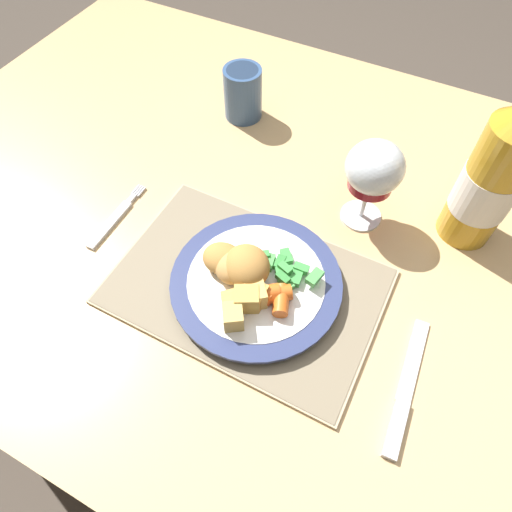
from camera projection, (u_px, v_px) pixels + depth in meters
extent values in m
plane|color=#4C4238|center=(275.00, 381.00, 1.32)|extent=(6.00, 6.00, 0.00)
cube|color=tan|center=(291.00, 228.00, 0.73)|extent=(1.41, 0.92, 0.04)
cube|color=tan|center=(147.00, 134.00, 1.41)|extent=(0.06, 0.06, 0.70)
cube|color=tan|center=(246.00, 286.00, 0.64)|extent=(0.37, 0.25, 0.01)
cube|color=#807259|center=(246.00, 285.00, 0.64)|extent=(0.36, 0.24, 0.00)
cylinder|color=white|center=(256.00, 285.00, 0.63)|extent=(0.19, 0.19, 0.01)
cylinder|color=navy|center=(256.00, 281.00, 0.63)|extent=(0.24, 0.24, 0.01)
cylinder|color=white|center=(256.00, 280.00, 0.62)|extent=(0.19, 0.19, 0.00)
ellipsoid|color=tan|center=(232.00, 267.00, 0.61)|extent=(0.06, 0.07, 0.04)
ellipsoid|color=#B77F3D|center=(247.00, 266.00, 0.61)|extent=(0.09, 0.09, 0.05)
ellipsoid|color=#B77F3D|center=(223.00, 259.00, 0.62)|extent=(0.06, 0.05, 0.03)
ellipsoid|color=#A87033|center=(232.00, 264.00, 0.62)|extent=(0.07, 0.07, 0.03)
cube|color=#4CA84C|center=(269.00, 262.00, 0.63)|extent=(0.02, 0.03, 0.01)
cube|color=green|center=(285.00, 272.00, 0.62)|extent=(0.03, 0.03, 0.01)
cube|color=green|center=(301.00, 268.00, 0.62)|extent=(0.02, 0.01, 0.01)
cube|color=#4CA84C|center=(315.00, 277.00, 0.61)|extent=(0.02, 0.03, 0.01)
cube|color=green|center=(287.00, 256.00, 0.64)|extent=(0.03, 0.03, 0.01)
cube|color=green|center=(264.00, 256.00, 0.63)|extent=(0.02, 0.02, 0.01)
cube|color=green|center=(296.00, 277.00, 0.62)|extent=(0.02, 0.03, 0.01)
cube|color=#4CA84C|center=(287.00, 282.00, 0.61)|extent=(0.03, 0.03, 0.01)
cube|color=green|center=(287.00, 277.00, 0.62)|extent=(0.02, 0.03, 0.01)
cube|color=#338438|center=(280.00, 263.00, 0.63)|extent=(0.01, 0.02, 0.01)
cube|color=#338438|center=(283.00, 278.00, 0.61)|extent=(0.02, 0.02, 0.01)
cube|color=green|center=(285.00, 268.00, 0.62)|extent=(0.02, 0.02, 0.01)
cylinder|color=orange|center=(261.00, 295.00, 0.59)|extent=(0.05, 0.05, 0.02)
cylinder|color=orange|center=(274.00, 295.00, 0.60)|extent=(0.05, 0.05, 0.02)
cylinder|color=orange|center=(281.00, 301.00, 0.59)|extent=(0.03, 0.05, 0.02)
cylinder|color=orange|center=(256.00, 291.00, 0.60)|extent=(0.05, 0.03, 0.02)
cube|color=silver|center=(110.00, 225.00, 0.71)|extent=(0.02, 0.10, 0.01)
cube|color=silver|center=(132.00, 199.00, 0.74)|extent=(0.01, 0.02, 0.01)
cube|color=silver|center=(142.00, 192.00, 0.74)|extent=(0.00, 0.02, 0.00)
cube|color=silver|center=(140.00, 191.00, 0.75)|extent=(0.00, 0.02, 0.00)
cube|color=silver|center=(138.00, 190.00, 0.75)|extent=(0.00, 0.02, 0.00)
cube|color=silver|center=(136.00, 190.00, 0.75)|extent=(0.00, 0.02, 0.00)
cube|color=silver|center=(413.00, 360.00, 0.58)|extent=(0.03, 0.12, 0.00)
cube|color=#B2B2B7|center=(396.00, 429.00, 0.53)|extent=(0.02, 0.07, 0.01)
cylinder|color=silver|center=(361.00, 216.00, 0.72)|extent=(0.06, 0.06, 0.00)
cylinder|color=silver|center=(365.00, 201.00, 0.69)|extent=(0.01, 0.01, 0.07)
ellipsoid|color=silver|center=(375.00, 167.00, 0.63)|extent=(0.08, 0.08, 0.07)
cylinder|color=maroon|center=(372.00, 177.00, 0.65)|extent=(0.07, 0.07, 0.03)
cylinder|color=gold|center=(489.00, 185.00, 0.62)|extent=(0.08, 0.08, 0.20)
cylinder|color=white|center=(486.00, 190.00, 0.63)|extent=(0.08, 0.08, 0.07)
cube|color=gold|center=(235.00, 303.00, 0.59)|extent=(0.03, 0.03, 0.03)
cube|color=gold|center=(247.00, 299.00, 0.59)|extent=(0.04, 0.04, 0.03)
cube|color=gold|center=(256.00, 296.00, 0.59)|extent=(0.02, 0.03, 0.03)
cube|color=#DBB256|center=(233.00, 316.00, 0.57)|extent=(0.04, 0.04, 0.03)
cube|color=#DBB256|center=(256.00, 295.00, 0.59)|extent=(0.04, 0.04, 0.03)
cylinder|color=#385684|center=(243.00, 93.00, 0.82)|extent=(0.07, 0.07, 0.09)
cylinder|color=#1E2F48|center=(242.00, 72.00, 0.78)|extent=(0.06, 0.06, 0.01)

